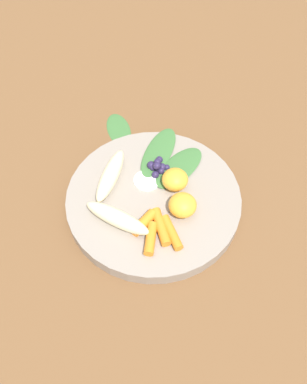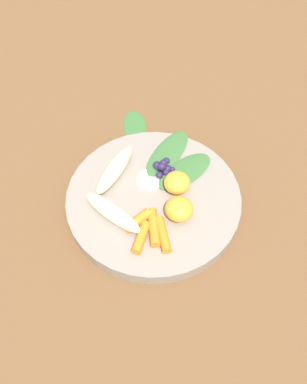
{
  "view_description": "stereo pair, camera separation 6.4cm",
  "coord_description": "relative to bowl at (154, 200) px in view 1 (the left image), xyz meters",
  "views": [
    {
      "loc": [
        -0.1,
        0.36,
        0.56
      ],
      "look_at": [
        0.0,
        0.0,
        0.03
      ],
      "focal_mm": 37.41,
      "sensor_mm": 36.0,
      "label": 1
    },
    {
      "loc": [
        -0.16,
        0.34,
        0.56
      ],
      "look_at": [
        0.0,
        0.0,
        0.03
      ],
      "focal_mm": 37.41,
      "sensor_mm": 36.0,
      "label": 2
    }
  ],
  "objects": [
    {
      "name": "kale_leaf_stray",
      "position": [
        0.11,
        -0.15,
        -0.01
      ],
      "size": [
        0.08,
        0.1,
        0.01
      ],
      "primitive_type": "ellipsoid",
      "rotation": [
        0.0,
        0.0,
        5.27
      ],
      "color": "#3D7038",
      "rests_on": "ground_plane"
    },
    {
      "name": "carrot_mid_left",
      "position": [
        -0.02,
        0.08,
        0.02
      ],
      "size": [
        0.02,
        0.05,
        0.02
      ],
      "primitive_type": "cylinder",
      "rotation": [
        0.0,
        1.57,
        1.72
      ],
      "color": "orange",
      "rests_on": "bowl"
    },
    {
      "name": "carrot_front",
      "position": [
        0.0,
        0.06,
        0.02
      ],
      "size": [
        0.03,
        0.05,
        0.02
      ],
      "primitive_type": "cylinder",
      "rotation": [
        0.0,
        1.57,
        1.16
      ],
      "color": "orange",
      "rests_on": "bowl"
    },
    {
      "name": "carrot_mid_right",
      "position": [
        -0.03,
        0.06,
        0.02
      ],
      "size": [
        0.04,
        0.06,
        0.02
      ],
      "primitive_type": "cylinder",
      "rotation": [
        0.0,
        1.57,
        2.1
      ],
      "color": "orange",
      "rests_on": "bowl"
    },
    {
      "name": "carrot_rear",
      "position": [
        -0.05,
        0.06,
        0.02
      ],
      "size": [
        0.05,
        0.06,
        0.01
      ],
      "primitive_type": "cylinder",
      "rotation": [
        0.0,
        1.57,
        2.2
      ],
      "color": "orange",
      "rests_on": "bowl"
    },
    {
      "name": "banana_peeled_right",
      "position": [
        0.08,
        -0.01,
        0.03
      ],
      "size": [
        0.03,
        0.11,
        0.03
      ],
      "primitive_type": "ellipsoid",
      "rotation": [
        0.0,
        0.0,
        1.54
      ],
      "color": "beige",
      "rests_on": "bowl"
    },
    {
      "name": "kale_leaf_left",
      "position": [
        -0.03,
        -0.07,
        0.01
      ],
      "size": [
        0.09,
        0.12,
        0.0
      ],
      "primitive_type": "ellipsoid",
      "rotation": [
        0.0,
        0.0,
        4.27
      ],
      "color": "#3D7038",
      "rests_on": "bowl"
    },
    {
      "name": "ground_plane",
      "position": [
        0.0,
        0.0,
        -0.01
      ],
      "size": [
        2.4,
        2.4,
        0.0
      ],
      "primitive_type": "plane",
      "color": "brown"
    },
    {
      "name": "orange_segment_near",
      "position": [
        -0.03,
        -0.03,
        0.03
      ],
      "size": [
        0.04,
        0.04,
        0.03
      ],
      "primitive_type": "ellipsoid",
      "color": "#F4A833",
      "rests_on": "bowl"
    },
    {
      "name": "kale_leaf_right",
      "position": [
        0.02,
        -0.09,
        0.01
      ],
      "size": [
        0.06,
        0.13,
        0.0
      ],
      "primitive_type": "ellipsoid",
      "rotation": [
        0.0,
        0.0,
        4.61
      ],
      "color": "#3D7038",
      "rests_on": "bowl"
    },
    {
      "name": "bowl",
      "position": [
        0.0,
        0.0,
        0.0
      ],
      "size": [
        0.29,
        0.29,
        0.02
      ],
      "primitive_type": "cylinder",
      "color": "gray",
      "rests_on": "ground_plane"
    },
    {
      "name": "coconut_shred_patch",
      "position": [
        0.02,
        -0.03,
        0.01
      ],
      "size": [
        0.04,
        0.04,
        0.0
      ],
      "primitive_type": "cylinder",
      "color": "white",
      "rests_on": "bowl"
    },
    {
      "name": "orange_segment_far",
      "position": [
        -0.05,
        0.02,
        0.03
      ],
      "size": [
        0.04,
        0.04,
        0.03
      ],
      "primitive_type": "ellipsoid",
      "color": "#F4A833",
      "rests_on": "bowl"
    },
    {
      "name": "banana_peeled_left",
      "position": [
        0.04,
        0.06,
        0.03
      ],
      "size": [
        0.11,
        0.05,
        0.03
      ],
      "primitive_type": "ellipsoid",
      "rotation": [
        0.0,
        0.0,
        2.91
      ],
      "color": "beige",
      "rests_on": "bowl"
    },
    {
      "name": "blueberry_pile",
      "position": [
        0.01,
        -0.05,
        0.02
      ],
      "size": [
        0.04,
        0.05,
        0.02
      ],
      "color": "#2D234C",
      "rests_on": "bowl"
    }
  ]
}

